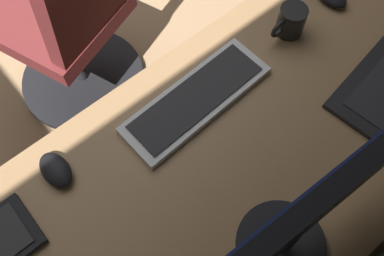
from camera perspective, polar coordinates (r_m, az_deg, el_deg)
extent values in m
cube|color=#936D47|center=(1.01, 1.85, -7.92)|extent=(1.85, 0.71, 0.03)
cylinder|color=silver|center=(1.80, 16.47, 12.82)|extent=(0.05, 0.05, 0.70)
cube|color=#936D47|center=(1.40, 7.38, -9.43)|extent=(0.40, 0.50, 0.69)
cube|color=silver|center=(1.46, 0.49, -2.22)|extent=(0.37, 0.01, 0.61)
cylinder|color=black|center=(0.97, 12.05, -15.35)|extent=(0.20, 0.20, 0.01)
cylinder|color=black|center=(0.92, 12.72, -14.64)|extent=(0.04, 0.04, 0.10)
cube|color=black|center=(0.73, 15.99, -11.14)|extent=(0.58, 0.06, 0.31)
cube|color=#19234C|center=(0.73, 14.96, -10.26)|extent=(0.53, 0.04, 0.27)
cube|color=silver|center=(1.09, 0.57, 3.97)|extent=(0.42, 0.16, 0.02)
cube|color=#2D2D30|center=(1.08, 0.57, 4.27)|extent=(0.38, 0.13, 0.00)
ellipsoid|color=black|center=(1.04, -18.14, -5.46)|extent=(0.06, 0.10, 0.03)
cylinder|color=black|center=(1.23, 13.41, 14.09)|extent=(0.08, 0.08, 0.09)
torus|color=black|center=(1.19, 11.77, 13.12)|extent=(0.06, 0.01, 0.06)
cube|color=maroon|center=(1.70, -17.92, 14.38)|extent=(0.55, 0.54, 0.07)
cylinder|color=black|center=(1.86, -16.05, 10.05)|extent=(0.05, 0.05, 0.37)
cylinder|color=black|center=(2.02, -14.62, 6.65)|extent=(0.56, 0.56, 0.03)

